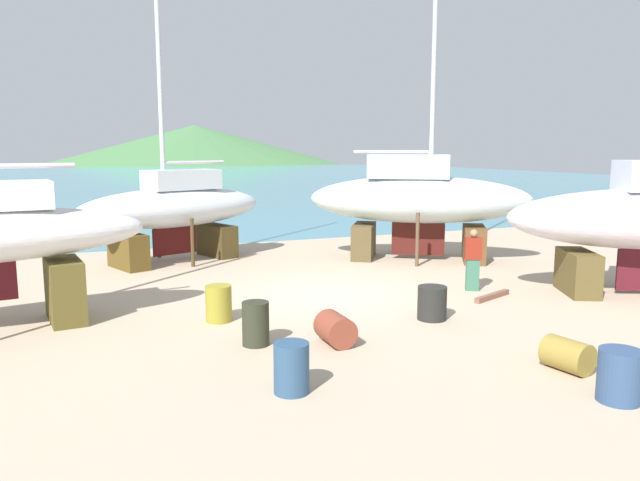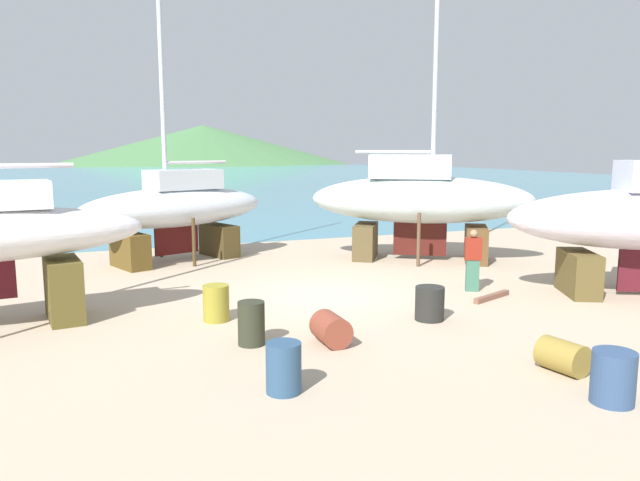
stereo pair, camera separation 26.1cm
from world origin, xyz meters
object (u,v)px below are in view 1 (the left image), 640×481
Objects in this scene: worker at (473,259)px; barrel_by_slipway at (620,376)px; barrel_rust_far at (567,355)px; barrel_rust_near at (219,303)px; barrel_tipped_left at (256,324)px; sailboat_small_center at (418,199)px; barrel_rust_mid at (335,329)px; barrel_blue_faded at (432,303)px; sailboat_mid_port at (174,208)px; barrel_tar_black at (291,368)px.

worker is 2.07× the size of barrel_by_slipway.
barrel_rust_near reaches higher than barrel_rust_far.
barrel_rust_far is (4.64, -3.36, -0.15)m from barrel_tipped_left.
barrel_rust_far is (-3.13, -10.30, -1.81)m from sailboat_small_center.
barrel_rust_far is at bearing -41.71° from barrel_rust_mid.
worker is at bearing 3.01° from barrel_rust_near.
barrel_by_slipway is at bearing -100.22° from barrel_rust_far.
barrel_blue_faded is (-2.55, -2.02, -0.49)m from worker.
barrel_blue_faded is at bearing -25.20° from worker.
sailboat_small_center is at bearing 73.81° from barrel_by_slipway.
barrel_blue_faded is at bearing 94.12° from sailboat_mid_port.
sailboat_small_center is at bearing 140.81° from sailboat_mid_port.
barrel_by_slipway is at bearing -74.12° from sailboat_small_center.
barrel_rust_near is at bearing 133.19° from barrel_rust_far.
barrel_tipped_left is (-7.78, -6.93, -1.66)m from sailboat_small_center.
barrel_by_slipway is at bearing -25.65° from barrel_tar_black.
sailboat_small_center is 10.55m from barrel_tipped_left.
worker is (6.83, -7.30, -0.97)m from sailboat_mid_port.
barrel_tar_black reaches higher than barrel_rust_far.
barrel_rust_mid is at bearing -53.97° from barrel_rust_near.
barrel_by_slipway reaches higher than barrel_rust_mid.
sailboat_mid_port is at bearing 89.89° from barrel_tar_black.
barrel_blue_faded is at bearing 32.54° from barrel_tar_black.
barrel_tipped_left is at bearing 159.93° from barrel_rust_mid.
sailboat_small_center is 12.41m from barrel_tar_black.
sailboat_mid_port is 12.16m from barrel_tar_black.
barrel_tipped_left is 1.06× the size of barrel_rust_near.
sailboat_small_center reaches higher than worker.
barrel_tar_black is at bearing -97.91° from sailboat_small_center.
worker is 6.05m from barrel_rust_far.
sailboat_small_center is at bearing -166.25° from worker.
barrel_rust_far is at bearing -10.44° from barrel_tar_black.
barrel_blue_faded is at bearing 92.54° from barrel_by_slipway.
barrel_rust_far is 4.85m from barrel_tar_black.
worker is 2.07× the size of barrel_rust_near.
barrel_tipped_left reaches higher than barrel_blue_faded.
sailboat_mid_port reaches higher than barrel_blue_faded.
barrel_blue_faded is (-0.22, 4.93, -0.03)m from barrel_by_slipway.
barrel_by_slipway is at bearing 7.83° from worker.
barrel_tipped_left is at bearing -44.91° from worker.
barrel_rust_mid is (-5.27, -2.82, -0.57)m from worker.
sailboat_small_center is 15.52× the size of barrel_rust_mid.
barrel_tar_black reaches higher than barrel_rust_mid.
barrel_by_slipway is 1.07× the size of barrel_blue_faded.
worker reaches higher than barrel_by_slipway.
sailboat_mid_port is at bearing -166.53° from sailboat_small_center.
sailboat_small_center is 4.92m from worker.
barrel_rust_near is at bearing 126.03° from barrel_rust_mid.
barrel_tar_black reaches higher than barrel_blue_faded.
worker is 2.21× the size of barrel_blue_faded.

